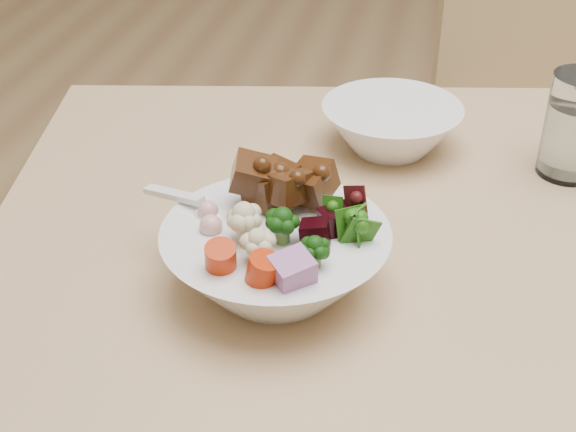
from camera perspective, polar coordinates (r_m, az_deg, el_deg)
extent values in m
cylinder|color=tan|center=(1.25, -10.49, -6.93)|extent=(0.05, 0.05, 0.63)
cube|color=tan|center=(1.49, 18.79, 14.36)|extent=(0.40, 0.15, 0.45)
cylinder|color=tan|center=(1.35, 14.14, -9.62)|extent=(0.03, 0.03, 0.42)
cylinder|color=tan|center=(1.61, 10.37, -1.23)|extent=(0.03, 0.03, 0.42)
sphere|color=black|center=(0.67, -0.39, -1.07)|extent=(0.03, 0.03, 0.03)
sphere|color=beige|center=(0.67, -3.14, -0.85)|extent=(0.04, 0.04, 0.04)
cube|color=black|center=(0.69, 3.42, -0.51)|extent=(0.03, 0.03, 0.02)
cube|color=#9C5E9B|center=(0.63, 0.31, -3.99)|extent=(0.04, 0.05, 0.03)
cylinder|color=red|center=(0.65, -4.80, -3.10)|extent=(0.03, 0.03, 0.03)
sphere|color=#DD9F9B|center=(0.69, -5.50, -0.70)|extent=(0.02, 0.02, 0.02)
ellipsoid|color=white|center=(0.72, -5.40, 0.07)|extent=(0.04, 0.04, 0.01)
cube|color=white|center=(0.74, -8.14, 1.51)|extent=(0.07, 0.04, 0.02)
cylinder|color=white|center=(0.92, 19.79, 6.06)|extent=(0.07, 0.07, 0.12)
cylinder|color=silver|center=(0.93, 19.63, 5.27)|extent=(0.06, 0.06, 0.08)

